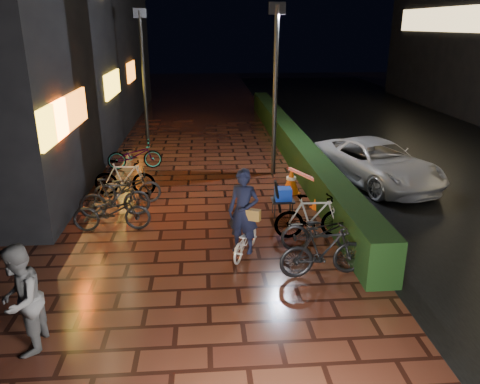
{
  "coord_description": "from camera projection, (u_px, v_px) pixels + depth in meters",
  "views": [
    {
      "loc": [
        0.01,
        -9.43,
        4.74
      ],
      "look_at": [
        0.78,
        0.68,
        1.1
      ],
      "focal_mm": 35.0,
      "sensor_mm": 36.0,
      "label": 1
    }
  ],
  "objects": [
    {
      "name": "bystander_person",
      "position": [
        20.0,
        300.0,
        6.94
      ],
      "size": [
        0.67,
        0.86,
        1.76
      ],
      "primitive_type": "imported",
      "rotation": [
        0.0,
        0.0,
        -1.57
      ],
      "color": "#505052",
      "rests_on": "ground"
    },
    {
      "name": "cart_assembly",
      "position": [
        283.0,
        196.0,
        12.12
      ],
      "size": [
        0.59,
        0.59,
        1.08
      ],
      "color": "black",
      "rests_on": "ground"
    },
    {
      "name": "asphalt_road",
      "position": [
        472.0,
        173.0,
        15.79
      ],
      "size": [
        11.0,
        60.0,
        0.01
      ],
      "primitive_type": "cube",
      "color": "black",
      "rests_on": "ground"
    },
    {
      "name": "lamp_post_sf",
      "position": [
        144.0,
        73.0,
        18.56
      ],
      "size": [
        0.5,
        0.25,
        5.32
      ],
      "color": "black",
      "rests_on": "ground"
    },
    {
      "name": "lamp_post_hedge",
      "position": [
        275.0,
        84.0,
        14.76
      ],
      "size": [
        0.52,
        0.16,
        5.38
      ],
      "color": "black",
      "rests_on": "ground"
    },
    {
      "name": "parked_bikes_hedge",
      "position": [
        320.0,
        232.0,
        10.1
      ],
      "size": [
        2.12,
        2.36,
        1.08
      ],
      "color": "black",
      "rests_on": "ground"
    },
    {
      "name": "ground",
      "position": [
        208.0,
        249.0,
        10.45
      ],
      "size": [
        80.0,
        80.0,
        0.0
      ],
      "primitive_type": "plane",
      "color": "#381911",
      "rests_on": "ground"
    },
    {
      "name": "cyclist",
      "position": [
        244.0,
        225.0,
        9.93
      ],
      "size": [
        1.0,
        1.45,
        1.97
      ],
      "color": "silver",
      "rests_on": "ground"
    },
    {
      "name": "hedge",
      "position": [
        290.0,
        141.0,
        18.03
      ],
      "size": [
        0.7,
        20.0,
        1.0
      ],
      "primitive_type": "cube",
      "color": "black",
      "rests_on": "ground"
    },
    {
      "name": "van",
      "position": [
        376.0,
        162.0,
        14.62
      ],
      "size": [
        3.62,
        5.23,
        1.33
      ],
      "primitive_type": "imported",
      "rotation": [
        0.0,
        0.0,
        0.33
      ],
      "color": "#BCBCC1",
      "rests_on": "ground"
    },
    {
      "name": "traffic_barrier",
      "position": [
        305.0,
        188.0,
        13.25
      ],
      "size": [
        1.14,
        1.86,
        0.77
      ],
      "color": "#D8570B",
      "rests_on": "ground"
    },
    {
      "name": "parked_bikes_storefront",
      "position": [
        124.0,
        183.0,
        13.22
      ],
      "size": [
        2.17,
        5.96,
        1.08
      ],
      "color": "black",
      "rests_on": "ground"
    }
  ]
}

